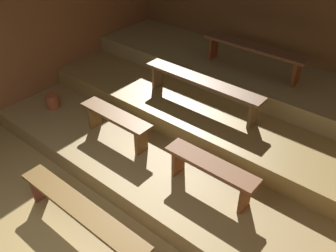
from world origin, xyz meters
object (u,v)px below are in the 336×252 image
Objects in this scene: pail_lower at (53,101)px; bench_lower_right at (211,169)px; bench_middle_center at (202,84)px; bench_lower_left at (116,120)px; bench_upper_center at (253,51)px; bench_floor_center at (82,212)px.

bench_lower_right is at bearing 1.69° from pail_lower.
bench_middle_center is 8.66× the size of pail_lower.
bench_lower_right is at bearing 0.00° from bench_lower_left.
bench_upper_center reaches higher than bench_lower_right.
bench_floor_center is 2.60m from pail_lower.
bench_lower_left is 5.23× the size of pail_lower.
bench_middle_center is 1.10m from bench_upper_center.
bench_upper_center is at bearing 66.72° from bench_lower_left.
pail_lower reaches higher than bench_floor_center.
bench_floor_center is 8.53× the size of pail_lower.
bench_lower_right is 0.70× the size of bench_upper_center.
bench_floor_center is 2.63m from bench_middle_center.
bench_floor_center is 1.14× the size of bench_upper_center.
bench_lower_left is at bearing 120.63° from bench_floor_center.
bench_lower_left is at bearing -118.69° from bench_middle_center.
bench_lower_left is 1.43m from bench_middle_center.
bench_upper_center reaches higher than bench_lower_left.
bench_middle_center is at bearing 92.66° from bench_floor_center.
bench_floor_center is at bearing -87.34° from bench_middle_center.
bench_lower_left reaches higher than pail_lower.
bench_upper_center is (0.18, 3.58, 0.88)m from bench_floor_center.
pail_lower is at bearing -178.31° from bench_lower_right.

